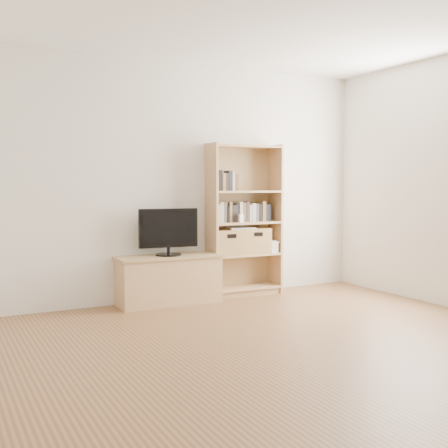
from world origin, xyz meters
TOP-DOWN VIEW (x-y plane):
  - floor at (0.00, 0.00)m, footprint 4.50×5.00m
  - back_wall at (0.00, 2.50)m, footprint 4.50×0.02m
  - tv_stand at (-0.26, 2.30)m, footprint 1.09×0.43m
  - bookshelf at (0.70, 2.35)m, footprint 0.87×0.32m
  - television at (-0.26, 2.30)m, footprint 0.64×0.11m
  - books_row_mid at (0.70, 2.37)m, footprint 0.85×0.18m
  - books_row_upper at (0.50, 2.37)m, footprint 0.41×0.16m
  - baby_monitor at (0.60, 2.25)m, footprint 0.05×0.04m
  - basket_left at (0.46, 2.34)m, footprint 0.36×0.30m
  - basket_right at (0.80, 2.34)m, footprint 0.36×0.30m
  - laptop at (0.64, 2.32)m, footprint 0.33×0.25m
  - magazine_stack at (0.99, 2.34)m, footprint 0.19×0.26m

SIDE VIEW (x-z plane):
  - floor at x=0.00m, z-range -0.01..0.01m
  - tv_stand at x=-0.26m, z-range 0.00..0.50m
  - magazine_stack at x=0.99m, z-range 0.48..0.60m
  - basket_left at x=0.46m, z-range 0.48..0.76m
  - basket_right at x=0.80m, z-range 0.48..0.77m
  - television at x=-0.26m, z-range 0.52..1.02m
  - laptop at x=0.64m, z-range 0.76..0.79m
  - bookshelf at x=0.70m, z-range 0.00..1.73m
  - baby_monitor at x=0.60m, z-range 0.85..0.94m
  - books_row_mid at x=0.70m, z-range 0.85..1.07m
  - back_wall at x=0.00m, z-range 0.00..2.60m
  - books_row_upper at x=0.50m, z-range 1.20..1.41m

